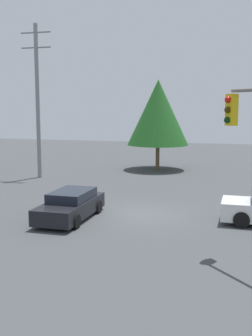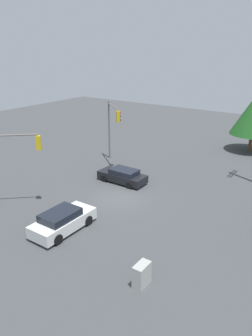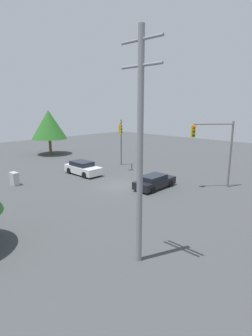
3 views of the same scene
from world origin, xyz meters
name	(u,v)px [view 1 (image 1 of 3)]	position (x,y,z in m)	size (l,w,h in m)	color
ground_plane	(139,214)	(0.00, 0.00, 0.00)	(80.00, 80.00, 0.00)	#424447
sedan_dark	(71,205)	(2.76, 1.68, 0.62)	(1.88, 4.37, 1.26)	black
utility_pole_tall	(38,98)	(9.43, -8.15, 5.62)	(2.20, 0.28, 10.63)	gray
tree_right	(158,113)	(2.09, -14.16, 4.55)	(4.84, 4.84, 7.12)	brown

